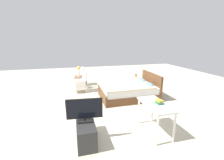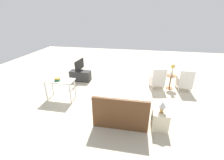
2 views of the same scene
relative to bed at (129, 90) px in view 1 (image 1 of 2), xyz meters
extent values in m
plane|color=beige|center=(0.15, -0.93, -0.30)|extent=(16.00, 16.00, 0.00)
cube|color=brown|center=(0.00, -0.05, -0.16)|extent=(1.50, 2.14, 0.28)
cube|color=white|center=(0.00, -0.05, 0.10)|extent=(1.44, 2.06, 0.24)
cube|color=beige|center=(0.00, -0.13, 0.25)|extent=(1.49, 1.89, 0.06)
cube|color=brown|center=(0.00, 0.98, 0.18)|extent=(1.52, 0.09, 0.96)
cube|color=brown|center=(0.00, -1.09, -0.10)|extent=(1.52, 0.07, 0.40)
ellipsoid|color=#668ED1|center=(-0.33, 0.70, 0.29)|extent=(0.44, 0.28, 0.14)
ellipsoid|color=#668ED1|center=(0.34, 0.70, 0.29)|extent=(0.44, 0.28, 0.14)
cylinder|color=white|center=(-2.53, -2.09, -0.22)|extent=(0.04, 0.04, 0.16)
cylinder|color=white|center=(-2.07, -2.08, -0.22)|extent=(0.04, 0.04, 0.16)
cylinder|color=white|center=(-2.54, -1.63, -0.22)|extent=(0.04, 0.04, 0.16)
cylinder|color=white|center=(-2.08, -1.62, -0.22)|extent=(0.04, 0.04, 0.16)
cube|color=white|center=(-2.30, -1.85, -0.08)|extent=(0.56, 0.56, 0.12)
cube|color=#C6B289|center=(-2.30, -1.85, 0.03)|extent=(0.51, 0.51, 0.10)
cube|color=white|center=(-2.31, -1.62, 0.30)|extent=(0.54, 0.10, 0.64)
cube|color=white|center=(-2.54, -1.86, 0.11)|extent=(0.09, 0.52, 0.26)
cube|color=white|center=(-2.07, -1.85, 0.11)|extent=(0.09, 0.52, 0.26)
cylinder|color=white|center=(-1.39, -2.12, -0.22)|extent=(0.04, 0.04, 0.16)
cylinder|color=white|center=(-0.94, -2.04, -0.22)|extent=(0.04, 0.04, 0.16)
cylinder|color=white|center=(-1.48, -1.67, -0.22)|extent=(0.04, 0.04, 0.16)
cylinder|color=white|center=(-1.03, -1.58, -0.22)|extent=(0.04, 0.04, 0.16)
cube|color=white|center=(-1.21, -1.85, -0.08)|extent=(0.63, 0.63, 0.12)
cube|color=#C6B289|center=(-1.21, -1.85, 0.03)|extent=(0.58, 0.58, 0.10)
cube|color=white|center=(-1.25, -1.63, 0.30)|extent=(0.55, 0.18, 0.64)
cube|color=white|center=(-1.44, -1.90, 0.11)|extent=(0.16, 0.52, 0.26)
cube|color=white|center=(-0.98, -1.81, 0.11)|extent=(0.16, 0.52, 0.26)
cylinder|color=#936038|center=(-1.76, -1.85, -0.29)|extent=(0.28, 0.28, 0.03)
cylinder|color=#936038|center=(-1.76, -1.85, 0.00)|extent=(0.06, 0.06, 0.55)
cylinder|color=#936038|center=(-1.76, -1.85, 0.29)|extent=(0.40, 0.40, 0.02)
cylinder|color=silver|center=(-1.76, -1.85, 0.42)|extent=(0.11, 0.11, 0.22)
cylinder|color=#477538|center=(-1.76, -1.85, 0.58)|extent=(0.02, 0.02, 0.10)
sphere|color=#E0B251|center=(-1.76, -1.85, 0.70)|extent=(0.17, 0.17, 0.17)
cube|color=beige|center=(-1.08, 0.76, -0.03)|extent=(0.44, 0.40, 0.55)
cube|color=#B3AB8E|center=(-1.08, 0.55, 0.08)|extent=(0.37, 0.01, 0.09)
cylinder|color=tan|center=(-1.08, 0.76, 0.26)|extent=(0.13, 0.13, 0.02)
ellipsoid|color=tan|center=(-1.08, 0.76, 0.35)|extent=(0.11, 0.11, 0.16)
cone|color=silver|center=(-1.08, 0.76, 0.50)|extent=(0.22, 0.22, 0.15)
cube|color=#2D2D2D|center=(2.29, -1.92, -0.06)|extent=(0.96, 0.40, 0.49)
cube|color=black|center=(2.29, -1.92, 0.20)|extent=(0.23, 0.34, 0.03)
cylinder|color=black|center=(2.29, -1.92, 0.24)|extent=(0.04, 0.04, 0.05)
cube|color=black|center=(2.29, -1.92, 0.50)|extent=(0.12, 0.79, 0.46)
cube|color=black|center=(2.31, -1.92, 0.50)|extent=(0.08, 0.73, 0.41)
cylinder|color=silver|center=(1.92, -0.45, 0.06)|extent=(0.05, 0.05, 0.72)
cylinder|color=silver|center=(2.86, -0.45, 0.06)|extent=(0.05, 0.05, 0.72)
cylinder|color=silver|center=(1.92, -0.03, 0.06)|extent=(0.05, 0.05, 0.72)
cylinder|color=silver|center=(2.86, -0.03, 0.06)|extent=(0.05, 0.05, 0.72)
cube|color=silver|center=(2.39, -0.24, 0.45)|extent=(1.04, 0.52, 0.04)
cube|color=#337A47|center=(2.41, -0.17, 0.48)|extent=(0.20, 0.18, 0.03)
cube|color=#337A47|center=(2.41, -0.17, 0.51)|extent=(0.21, 0.16, 0.03)
cube|color=#B79333|center=(2.41, -0.17, 0.55)|extent=(0.19, 0.16, 0.04)
camera|label=1|loc=(5.33, -2.10, 1.92)|focal=24.00mm
camera|label=2|loc=(-0.39, 4.24, 2.69)|focal=24.00mm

